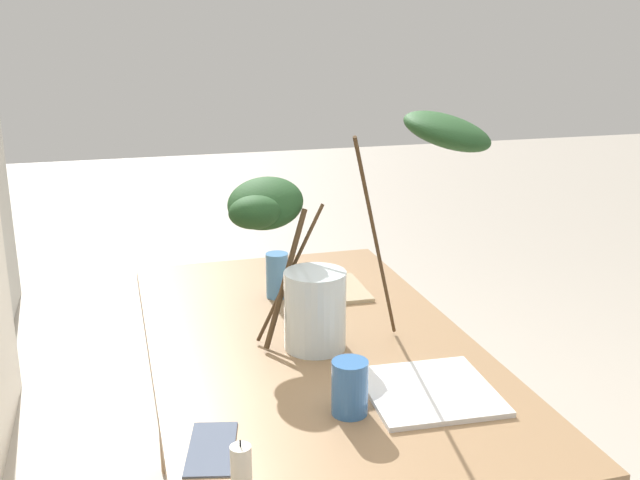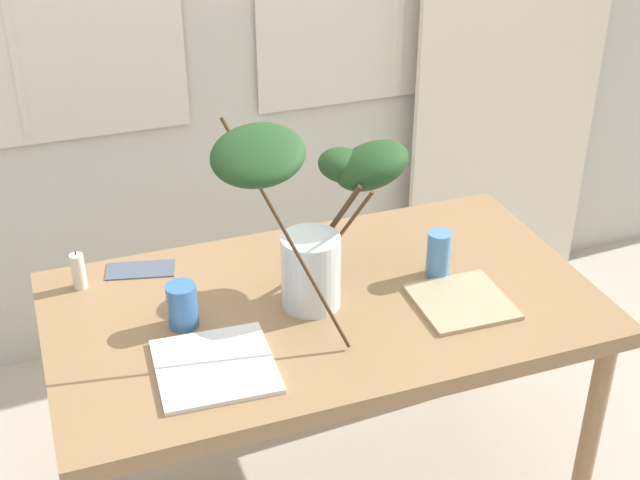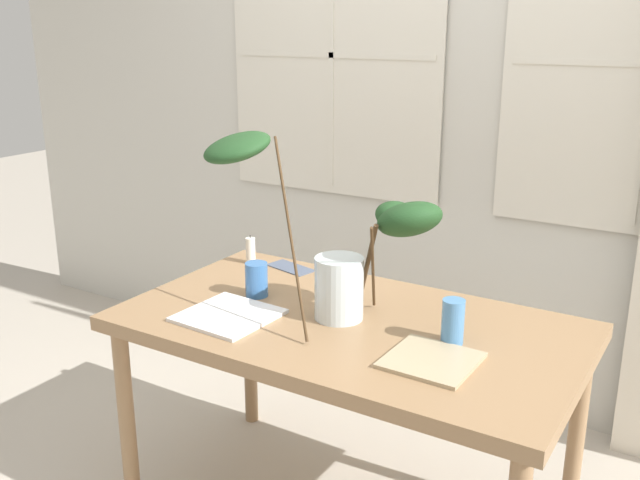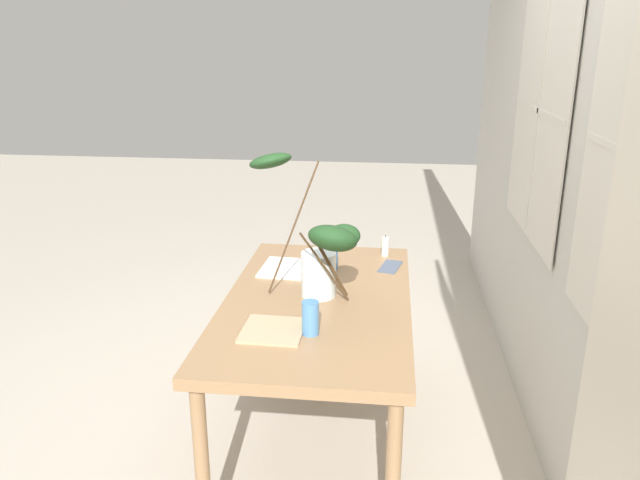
{
  "view_description": "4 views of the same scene",
  "coord_description": "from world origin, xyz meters",
  "px_view_note": "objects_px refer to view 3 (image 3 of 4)",
  "views": [
    {
      "loc": [
        -1.7,
        0.46,
        1.53
      ],
      "look_at": [
        -0.02,
        -0.02,
        1.02
      ],
      "focal_mm": 41.95,
      "sensor_mm": 36.0,
      "label": 1
    },
    {
      "loc": [
        -0.66,
        -1.8,
        2.04
      ],
      "look_at": [
        0.0,
        0.04,
        0.91
      ],
      "focal_mm": 49.21,
      "sensor_mm": 36.0,
      "label": 2
    },
    {
      "loc": [
        1.01,
        -1.82,
        1.64
      ],
      "look_at": [
        -0.07,
        -0.05,
        1.0
      ],
      "focal_mm": 40.21,
      "sensor_mm": 36.0,
      "label": 3
    },
    {
      "loc": [
        2.43,
        0.29,
        1.82
      ],
      "look_at": [
        -0.03,
        0.01,
        1.0
      ],
      "focal_mm": 34.0,
      "sensor_mm": 36.0,
      "label": 4
    }
  ],
  "objects_px": {
    "drinking_glass_blue_right": "(453,322)",
    "pillar_candle": "(251,251)",
    "dining_table": "(348,341)",
    "plate_square_right": "(431,360)",
    "plate_square_left": "(228,315)",
    "drinking_glass_blue_left": "(257,280)",
    "vase_with_branches": "(349,240)"
  },
  "relations": [
    {
      "from": "drinking_glass_blue_right",
      "to": "pillar_candle",
      "type": "height_order",
      "value": "drinking_glass_blue_right"
    },
    {
      "from": "dining_table",
      "to": "plate_square_right",
      "type": "xyz_separation_m",
      "value": [
        0.34,
        -0.13,
        0.08
      ]
    },
    {
      "from": "plate_square_right",
      "to": "pillar_candle",
      "type": "relative_size",
      "value": 2.1
    },
    {
      "from": "drinking_glass_blue_right",
      "to": "plate_square_right",
      "type": "relative_size",
      "value": 0.56
    },
    {
      "from": "plate_square_left",
      "to": "pillar_candle",
      "type": "height_order",
      "value": "pillar_candle"
    },
    {
      "from": "drinking_glass_blue_left",
      "to": "pillar_candle",
      "type": "relative_size",
      "value": 1.04
    },
    {
      "from": "dining_table",
      "to": "plate_square_right",
      "type": "relative_size",
      "value": 6.05
    },
    {
      "from": "drinking_glass_blue_left",
      "to": "pillar_candle",
      "type": "bearing_deg",
      "value": 130.08
    },
    {
      "from": "plate_square_left",
      "to": "plate_square_right",
      "type": "bearing_deg",
      "value": 3.76
    },
    {
      "from": "drinking_glass_blue_left",
      "to": "plate_square_right",
      "type": "distance_m",
      "value": 0.72
    },
    {
      "from": "vase_with_branches",
      "to": "pillar_candle",
      "type": "xyz_separation_m",
      "value": [
        -0.6,
        0.29,
        -0.22
      ]
    },
    {
      "from": "pillar_candle",
      "to": "drinking_glass_blue_right",
      "type": "bearing_deg",
      "value": -16.28
    },
    {
      "from": "drinking_glass_blue_right",
      "to": "plate_square_left",
      "type": "relative_size",
      "value": 0.49
    },
    {
      "from": "dining_table",
      "to": "vase_with_branches",
      "type": "distance_m",
      "value": 0.34
    },
    {
      "from": "vase_with_branches",
      "to": "plate_square_left",
      "type": "height_order",
      "value": "vase_with_branches"
    },
    {
      "from": "vase_with_branches",
      "to": "pillar_candle",
      "type": "bearing_deg",
      "value": 153.84
    },
    {
      "from": "vase_with_branches",
      "to": "plate_square_right",
      "type": "distance_m",
      "value": 0.44
    },
    {
      "from": "plate_square_left",
      "to": "pillar_candle",
      "type": "distance_m",
      "value": 0.53
    },
    {
      "from": "dining_table",
      "to": "vase_with_branches",
      "type": "bearing_deg",
      "value": -74.01
    },
    {
      "from": "drinking_glass_blue_right",
      "to": "vase_with_branches",
      "type": "bearing_deg",
      "value": -176.53
    },
    {
      "from": "dining_table",
      "to": "vase_with_branches",
      "type": "height_order",
      "value": "vase_with_branches"
    },
    {
      "from": "plate_square_left",
      "to": "pillar_candle",
      "type": "relative_size",
      "value": 2.43
    },
    {
      "from": "dining_table",
      "to": "pillar_candle",
      "type": "distance_m",
      "value": 0.67
    },
    {
      "from": "plate_square_right",
      "to": "pillar_candle",
      "type": "height_order",
      "value": "pillar_candle"
    },
    {
      "from": "dining_table",
      "to": "drinking_glass_blue_left",
      "type": "relative_size",
      "value": 12.16
    },
    {
      "from": "dining_table",
      "to": "plate_square_right",
      "type": "bearing_deg",
      "value": -21.72
    },
    {
      "from": "drinking_glass_blue_right",
      "to": "plate_square_right",
      "type": "height_order",
      "value": "drinking_glass_blue_right"
    },
    {
      "from": "drinking_glass_blue_right",
      "to": "pillar_candle",
      "type": "distance_m",
      "value": 0.97
    },
    {
      "from": "vase_with_branches",
      "to": "plate_square_left",
      "type": "distance_m",
      "value": 0.46
    },
    {
      "from": "vase_with_branches",
      "to": "pillar_candle",
      "type": "height_order",
      "value": "vase_with_branches"
    },
    {
      "from": "drinking_glass_blue_left",
      "to": "pillar_candle",
      "type": "xyz_separation_m",
      "value": [
        -0.23,
        0.27,
        -0.01
      ]
    },
    {
      "from": "drinking_glass_blue_right",
      "to": "plate_square_left",
      "type": "bearing_deg",
      "value": -164.17
    }
  ]
}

